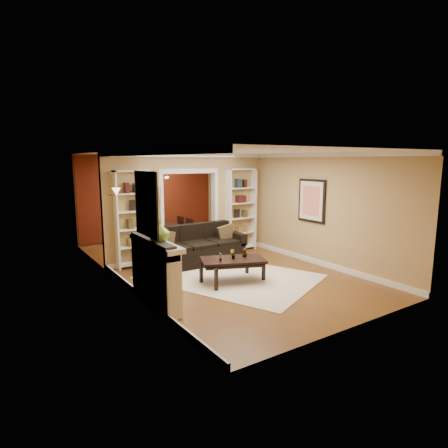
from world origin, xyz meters
TOP-DOWN VIEW (x-y plane):
  - floor at (0.00, 0.00)m, footprint 8.00×8.00m
  - ceiling at (0.00, 0.00)m, footprint 8.00×8.00m
  - wall_back at (0.00, 4.00)m, footprint 8.00×0.00m
  - wall_front at (0.00, -4.00)m, footprint 8.00×0.00m
  - wall_left at (-2.25, 0.00)m, footprint 0.00×8.00m
  - wall_right at (2.25, 0.00)m, footprint 0.00×8.00m
  - partition_wall at (0.00, 1.20)m, footprint 4.50×0.15m
  - red_back_panel at (0.00, 3.97)m, footprint 4.44×0.04m
  - dining_window at (0.00, 3.93)m, footprint 0.78×0.03m
  - area_rug at (-0.11, -0.90)m, footprint 3.76×4.28m
  - sofa at (-0.19, 0.45)m, footprint 2.39×1.03m
  - pillow_left at (-1.04, 0.43)m, footprint 0.48×0.25m
  - pillow_right at (0.65, 0.43)m, footprint 0.41×0.16m
  - coffee_table at (-0.25, -1.20)m, footprint 1.48×1.13m
  - plant_left at (-0.56, -1.20)m, footprint 0.12×0.13m
  - plant_center at (-0.25, -1.20)m, footprint 0.13×0.14m
  - plant_right at (0.05, -1.20)m, footprint 0.14×0.14m
  - bookshelf_left at (-1.55, 1.03)m, footprint 0.90×0.30m
  - bookshelf_right at (1.55, 1.03)m, footprint 0.90×0.30m
  - fireplace at (-2.09, -1.50)m, footprint 0.32×1.70m
  - vase at (-2.09, -1.69)m, footprint 0.39×0.39m
  - mirror at (-2.23, -1.50)m, footprint 0.03×0.95m
  - wall_sconce at (-2.15, 0.55)m, footprint 0.18×0.18m
  - framed_art at (2.21, -1.00)m, footprint 0.04×0.85m
  - dining_table at (-0.04, 2.85)m, footprint 1.78×0.99m
  - dining_chair_nw at (-0.59, 2.55)m, footprint 0.49×0.49m
  - dining_chair_ne at (0.51, 2.55)m, footprint 0.45×0.45m
  - dining_chair_sw at (-0.59, 3.15)m, footprint 0.60×0.60m
  - dining_chair_se at (0.51, 3.15)m, footprint 0.47×0.47m
  - chandelier at (0.00, 2.70)m, footprint 0.50×0.50m

SIDE VIEW (x-z plane):
  - floor at x=0.00m, z-range 0.00..0.00m
  - area_rug at x=-0.11m, z-range 0.00..0.01m
  - coffee_table at x=-0.25m, z-range 0.00..0.50m
  - dining_table at x=-0.04m, z-range 0.00..0.63m
  - dining_chair_se at x=0.51m, z-range 0.00..0.80m
  - dining_chair_ne at x=0.51m, z-range 0.00..0.81m
  - dining_chair_nw at x=-0.59m, z-range 0.00..0.84m
  - dining_chair_sw at x=-0.59m, z-range 0.00..0.92m
  - sofa at x=-0.19m, z-range 0.00..0.93m
  - fireplace at x=-2.09m, z-range 0.00..1.16m
  - plant_center at x=-0.25m, z-range 0.50..0.69m
  - plant_left at x=-0.56m, z-range 0.50..0.69m
  - plant_right at x=0.05m, z-range 0.50..0.69m
  - pillow_right at x=0.65m, z-range 0.46..0.86m
  - pillow_left at x=-1.04m, z-range 0.46..0.92m
  - bookshelf_left at x=-1.55m, z-range 0.00..2.30m
  - bookshelf_right at x=1.55m, z-range 0.00..2.30m
  - red_back_panel at x=0.00m, z-range 0.00..2.64m
  - vase at x=-2.09m, z-range 1.16..1.53m
  - wall_back at x=0.00m, z-range -2.65..5.35m
  - wall_front at x=0.00m, z-range -2.65..5.35m
  - wall_left at x=-2.25m, z-range -2.65..5.35m
  - wall_right at x=2.25m, z-range -2.65..5.35m
  - partition_wall at x=0.00m, z-range 0.00..2.70m
  - dining_window at x=0.00m, z-range 1.06..2.04m
  - framed_art at x=2.21m, z-range 1.02..2.08m
  - mirror at x=-2.23m, z-range 1.25..2.35m
  - wall_sconce at x=-2.15m, z-range 1.72..1.94m
  - chandelier at x=0.00m, z-range 1.87..2.17m
  - ceiling at x=0.00m, z-range 2.70..2.70m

